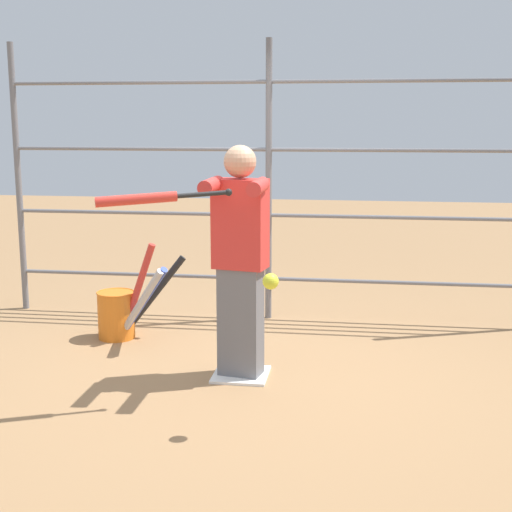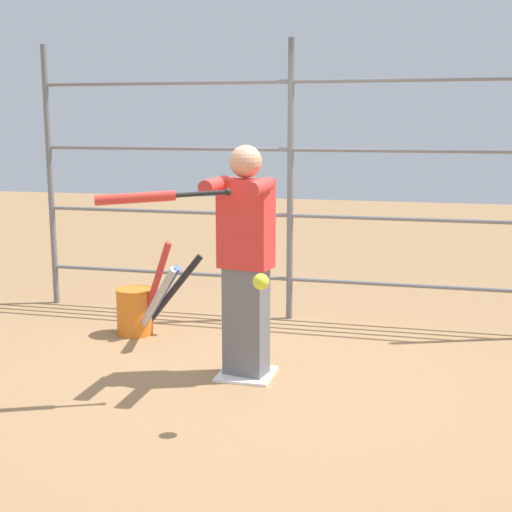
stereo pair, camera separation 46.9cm
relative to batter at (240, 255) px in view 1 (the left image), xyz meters
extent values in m
plane|color=#9E754C|center=(0.00, -0.02, -0.91)|extent=(24.00, 24.00, 0.00)
cube|color=white|center=(0.00, -0.02, -0.90)|extent=(0.40, 0.40, 0.02)
cylinder|color=slate|center=(0.00, -1.62, 0.38)|extent=(0.06, 0.06, 2.58)
cylinder|color=slate|center=(2.45, -1.62, 0.38)|extent=(0.06, 0.06, 2.58)
cylinder|color=slate|center=(0.00, -1.62, -0.53)|extent=(4.90, 0.04, 0.04)
cylinder|color=slate|center=(0.00, -1.62, 0.08)|extent=(4.90, 0.04, 0.04)
cylinder|color=slate|center=(0.00, -1.62, 0.68)|extent=(4.90, 0.04, 0.04)
cylinder|color=slate|center=(0.00, -1.62, 1.29)|extent=(4.90, 0.04, 0.04)
cube|color=slate|center=(0.00, -0.02, -0.50)|extent=(0.33, 0.24, 0.81)
cube|color=red|center=(0.00, -0.02, 0.22)|extent=(0.40, 0.28, 0.64)
sphere|color=tan|center=(0.00, -0.02, 0.66)|extent=(0.23, 0.23, 0.23)
cylinder|color=red|center=(-0.16, 0.24, 0.51)|extent=(0.10, 0.45, 0.10)
cylinder|color=red|center=(0.16, 0.18, 0.51)|extent=(0.10, 0.45, 0.10)
sphere|color=black|center=(0.00, 0.43, 0.49)|extent=(0.05, 0.05, 0.05)
cylinder|color=black|center=(0.15, 0.50, 0.48)|extent=(0.32, 0.16, 0.05)
cylinder|color=red|center=(0.54, 0.67, 0.46)|extent=(0.49, 0.26, 0.09)
sphere|color=yellow|center=(-0.33, 0.89, 0.02)|extent=(0.10, 0.10, 0.10)
cylinder|color=orange|center=(1.22, -0.79, -0.71)|extent=(0.31, 0.31, 0.40)
torus|color=orange|center=(1.22, -0.79, -0.51)|extent=(0.33, 0.33, 0.01)
cylinder|color=#B2B2B7|center=(0.94, -0.59, -0.55)|extent=(0.53, 0.40, 0.68)
cylinder|color=black|center=(0.91, -0.88, -0.54)|extent=(0.56, 0.20, 0.69)
cylinder|color=red|center=(1.01, -0.75, -0.47)|extent=(0.36, 0.13, 0.82)
cylinder|color=#334CB2|center=(0.93, -0.61, -0.55)|extent=(0.55, 0.37, 0.69)
camera|label=1|loc=(-0.82, 4.91, 0.94)|focal=50.00mm
camera|label=2|loc=(-1.28, 4.82, 0.94)|focal=50.00mm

